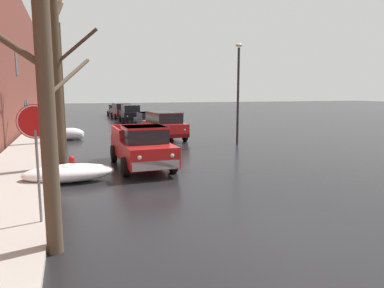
{
  "coord_description": "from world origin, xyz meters",
  "views": [
    {
      "loc": [
        -4.22,
        -5.76,
        3.06
      ],
      "look_at": [
        0.73,
        8.17,
        0.88
      ],
      "focal_mm": 32.56,
      "sensor_mm": 36.0,
      "label": 1
    }
  ],
  "objects_px": {
    "suv_red_parked_kerbside_close": "(164,124)",
    "fire_hydrant": "(72,165)",
    "sedan_darkblue_parked_kerbside_mid": "(148,120)",
    "pickup_truck_red_approaching_near_lane": "(141,146)",
    "suv_maroon_queued_behind_truck": "(121,110)",
    "sedan_grey_at_far_intersection": "(114,110)",
    "bare_tree_at_the_corner": "(44,91)",
    "suv_black_parked_far_down_block": "(130,113)",
    "bare_tree_second_along_sidewalk": "(57,79)",
    "street_lamp_post": "(238,89)",
    "bare_tree_mid_block": "(60,82)",
    "stop_sign_at_corner": "(36,133)"
  },
  "relations": [
    {
      "from": "suv_red_parked_kerbside_close",
      "to": "sedan_darkblue_parked_kerbside_mid",
      "type": "distance_m",
      "value": 6.7
    },
    {
      "from": "bare_tree_at_the_corner",
      "to": "suv_maroon_queued_behind_truck",
      "type": "relative_size",
      "value": 1.27
    },
    {
      "from": "sedan_darkblue_parked_kerbside_mid",
      "to": "street_lamp_post",
      "type": "bearing_deg",
      "value": -72.66
    },
    {
      "from": "pickup_truck_red_approaching_near_lane",
      "to": "fire_hydrant",
      "type": "xyz_separation_m",
      "value": [
        -2.75,
        -0.38,
        -0.52
      ]
    },
    {
      "from": "suv_black_parked_far_down_block",
      "to": "street_lamp_post",
      "type": "height_order",
      "value": "street_lamp_post"
    },
    {
      "from": "pickup_truck_red_approaching_near_lane",
      "to": "suv_black_parked_far_down_block",
      "type": "distance_m",
      "value": 21.85
    },
    {
      "from": "bare_tree_mid_block",
      "to": "suv_maroon_queued_behind_truck",
      "type": "distance_m",
      "value": 20.47
    },
    {
      "from": "stop_sign_at_corner",
      "to": "street_lamp_post",
      "type": "height_order",
      "value": "street_lamp_post"
    },
    {
      "from": "sedan_grey_at_far_intersection",
      "to": "sedan_darkblue_parked_kerbside_mid",
      "type": "bearing_deg",
      "value": -88.54
    },
    {
      "from": "bare_tree_at_the_corner",
      "to": "suv_black_parked_far_down_block",
      "type": "height_order",
      "value": "bare_tree_at_the_corner"
    },
    {
      "from": "suv_maroon_queued_behind_truck",
      "to": "suv_red_parked_kerbside_close",
      "type": "bearing_deg",
      "value": -90.11
    },
    {
      "from": "suv_red_parked_kerbside_close",
      "to": "sedan_darkblue_parked_kerbside_mid",
      "type": "relative_size",
      "value": 1.0
    },
    {
      "from": "sedan_grey_at_far_intersection",
      "to": "fire_hydrant",
      "type": "relative_size",
      "value": 6.01
    },
    {
      "from": "bare_tree_at_the_corner",
      "to": "stop_sign_at_corner",
      "type": "height_order",
      "value": "bare_tree_at_the_corner"
    },
    {
      "from": "suv_red_parked_kerbside_close",
      "to": "suv_maroon_queued_behind_truck",
      "type": "relative_size",
      "value": 0.96
    },
    {
      "from": "pickup_truck_red_approaching_near_lane",
      "to": "sedan_grey_at_far_intersection",
      "type": "xyz_separation_m",
      "value": [
        3.05,
        33.21,
        -0.13
      ]
    },
    {
      "from": "suv_black_parked_far_down_block",
      "to": "bare_tree_second_along_sidewalk",
      "type": "bearing_deg",
      "value": -106.69
    },
    {
      "from": "suv_red_parked_kerbside_close",
      "to": "bare_tree_at_the_corner",
      "type": "bearing_deg",
      "value": -112.54
    },
    {
      "from": "suv_black_parked_far_down_block",
      "to": "sedan_grey_at_far_intersection",
      "type": "bearing_deg",
      "value": 90.86
    },
    {
      "from": "pickup_truck_red_approaching_near_lane",
      "to": "suv_red_parked_kerbside_close",
      "type": "relative_size",
      "value": 1.16
    },
    {
      "from": "suv_red_parked_kerbside_close",
      "to": "sedan_grey_at_far_intersection",
      "type": "height_order",
      "value": "suv_red_parked_kerbside_close"
    },
    {
      "from": "suv_red_parked_kerbside_close",
      "to": "fire_hydrant",
      "type": "relative_size",
      "value": 6.26
    },
    {
      "from": "bare_tree_at_the_corner",
      "to": "suv_maroon_queued_behind_truck",
      "type": "distance_m",
      "value": 35.22
    },
    {
      "from": "pickup_truck_red_approaching_near_lane",
      "to": "stop_sign_at_corner",
      "type": "xyz_separation_m",
      "value": [
        -3.48,
        -5.71,
        1.3
      ]
    },
    {
      "from": "bare_tree_mid_block",
      "to": "sedan_grey_at_far_intersection",
      "type": "relative_size",
      "value": 1.65
    },
    {
      "from": "bare_tree_second_along_sidewalk",
      "to": "sedan_grey_at_far_intersection",
      "type": "relative_size",
      "value": 1.62
    },
    {
      "from": "bare_tree_second_along_sidewalk",
      "to": "suv_maroon_queued_behind_truck",
      "type": "height_order",
      "value": "bare_tree_second_along_sidewalk"
    },
    {
      "from": "bare_tree_second_along_sidewalk",
      "to": "fire_hydrant",
      "type": "bearing_deg",
      "value": -64.76
    },
    {
      "from": "stop_sign_at_corner",
      "to": "suv_maroon_queued_behind_truck",
      "type": "bearing_deg",
      "value": 78.69
    },
    {
      "from": "suv_red_parked_kerbside_close",
      "to": "sedan_darkblue_parked_kerbside_mid",
      "type": "height_order",
      "value": "suv_red_parked_kerbside_close"
    },
    {
      "from": "bare_tree_second_along_sidewalk",
      "to": "sedan_darkblue_parked_kerbside_mid",
      "type": "relative_size",
      "value": 1.56
    },
    {
      "from": "bare_tree_at_the_corner",
      "to": "sedan_darkblue_parked_kerbside_mid",
      "type": "distance_m",
      "value": 22.98
    },
    {
      "from": "bare_tree_at_the_corner",
      "to": "stop_sign_at_corner",
      "type": "xyz_separation_m",
      "value": [
        -0.3,
        1.43,
        -0.9
      ]
    },
    {
      "from": "bare_tree_at_the_corner",
      "to": "stop_sign_at_corner",
      "type": "distance_m",
      "value": 1.71
    },
    {
      "from": "bare_tree_at_the_corner",
      "to": "bare_tree_second_along_sidewalk",
      "type": "distance_m",
      "value": 7.57
    },
    {
      "from": "bare_tree_at_the_corner",
      "to": "bare_tree_mid_block",
      "type": "relative_size",
      "value": 0.84
    },
    {
      "from": "pickup_truck_red_approaching_near_lane",
      "to": "suv_maroon_queued_behind_truck",
      "type": "height_order",
      "value": "suv_maroon_queued_behind_truck"
    },
    {
      "from": "sedan_darkblue_parked_kerbside_mid",
      "to": "fire_hydrant",
      "type": "distance_m",
      "value": 16.36
    },
    {
      "from": "pickup_truck_red_approaching_near_lane",
      "to": "stop_sign_at_corner",
      "type": "distance_m",
      "value": 6.81
    },
    {
      "from": "suv_black_parked_far_down_block",
      "to": "pickup_truck_red_approaching_near_lane",
      "type": "bearing_deg",
      "value": -98.49
    },
    {
      "from": "suv_maroon_queued_behind_truck",
      "to": "sedan_grey_at_far_intersection",
      "type": "xyz_separation_m",
      "value": [
        -0.1,
        5.76,
        -0.24
      ]
    },
    {
      "from": "sedan_darkblue_parked_kerbside_mid",
      "to": "suv_maroon_queued_behind_truck",
      "type": "distance_m",
      "value": 12.73
    },
    {
      "from": "fire_hydrant",
      "to": "street_lamp_post",
      "type": "height_order",
      "value": "street_lamp_post"
    },
    {
      "from": "bare_tree_mid_block",
      "to": "suv_red_parked_kerbside_close",
      "type": "bearing_deg",
      "value": -1.05
    },
    {
      "from": "suv_maroon_queued_behind_truck",
      "to": "street_lamp_post",
      "type": "xyz_separation_m",
      "value": [
        3.56,
        -22.92,
        2.3
      ]
    },
    {
      "from": "sedan_darkblue_parked_kerbside_mid",
      "to": "street_lamp_post",
      "type": "distance_m",
      "value": 10.98
    },
    {
      "from": "sedan_grey_at_far_intersection",
      "to": "street_lamp_post",
      "type": "xyz_separation_m",
      "value": [
        3.66,
        -28.68,
        2.54
      ]
    },
    {
      "from": "bare_tree_second_along_sidewalk",
      "to": "suv_black_parked_far_down_block",
      "type": "xyz_separation_m",
      "value": [
        6.35,
        21.19,
        -2.58
      ]
    },
    {
      "from": "pickup_truck_red_approaching_near_lane",
      "to": "suv_maroon_queued_behind_truck",
      "type": "relative_size",
      "value": 1.11
    },
    {
      "from": "bare_tree_second_along_sidewalk",
      "to": "bare_tree_mid_block",
      "type": "bearing_deg",
      "value": 90.17
    }
  ]
}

